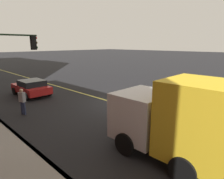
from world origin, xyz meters
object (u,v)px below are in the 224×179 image
(car_red, at_px, (31,87))
(truck_yellow, at_px, (214,128))
(pedestrian_with_backpack, at_px, (23,100))
(traffic_light_mast, at_px, (5,57))

(car_red, relative_size, truck_yellow, 0.56)
(car_red, height_order, pedestrian_with_backpack, pedestrian_with_backpack)
(car_red, xyz_separation_m, traffic_light_mast, (-3.27, 2.69, 2.77))
(truck_yellow, height_order, pedestrian_with_backpack, truck_yellow)
(traffic_light_mast, bearing_deg, pedestrian_with_backpack, -151.13)
(truck_yellow, bearing_deg, pedestrian_with_backpack, 11.64)
(car_red, relative_size, pedestrian_with_backpack, 2.37)
(truck_yellow, xyz_separation_m, pedestrian_with_backpack, (10.07, 2.08, -0.70))
(pedestrian_with_backpack, bearing_deg, car_red, -29.45)
(traffic_light_mast, bearing_deg, truck_yellow, -167.04)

